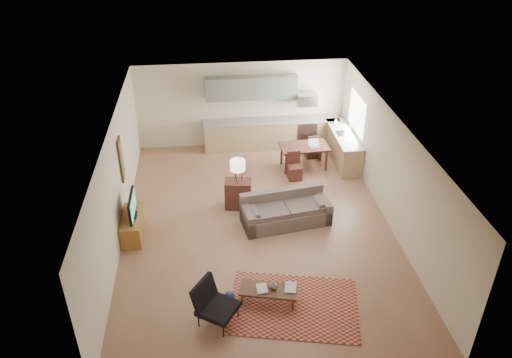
{
  "coord_description": "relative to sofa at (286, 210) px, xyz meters",
  "views": [
    {
      "loc": [
        -1.11,
        -9.96,
        7.35
      ],
      "look_at": [
        0.0,
        0.3,
        1.15
      ],
      "focal_mm": 35.0,
      "sensor_mm": 36.0,
      "label": 1
    }
  ],
  "objects": [
    {
      "name": "soap_bottle",
      "position": [
        2.12,
        3.67,
        0.63
      ],
      "size": [
        0.11,
        0.11,
        0.19
      ],
      "primitive_type": "imported",
      "rotation": [
        0.0,
        0.0,
        -0.15
      ],
      "color": "beige",
      "rests_on": "kitchen_counter_right"
    },
    {
      "name": "tv",
      "position": [
        -3.66,
        -0.1,
        0.45
      ],
      "size": [
        0.09,
        0.93,
        0.56
      ],
      "primitive_type": null,
      "color": "black",
      "rests_on": "tv_credenza"
    },
    {
      "name": "upper_cabinets",
      "position": [
        -0.41,
        4.31,
        1.56
      ],
      "size": [
        2.8,
        0.34,
        0.7
      ],
      "primitive_type": "cube",
      "color": "slate",
      "rests_on": "room"
    },
    {
      "name": "rug",
      "position": [
        -0.29,
        -2.83,
        -0.38
      ],
      "size": [
        2.88,
        2.27,
        0.02
      ],
      "primitive_type": "cube",
      "rotation": [
        0.0,
        0.0,
        -0.21
      ],
      "color": "maroon",
      "rests_on": "floor"
    },
    {
      "name": "book_b",
      "position": [
        -0.45,
        -2.64,
        -0.03
      ],
      "size": [
        0.39,
        0.43,
        0.02
      ],
      "primitive_type": "imported",
      "rotation": [
        0.0,
        0.0,
        -0.26
      ],
      "color": "navy",
      "rests_on": "coffee_table"
    },
    {
      "name": "window_right",
      "position": [
        2.52,
        2.98,
        1.16
      ],
      "size": [
        0.02,
        1.4,
        1.05
      ],
      "primitive_type": "cube",
      "color": "white",
      "rests_on": "room"
    },
    {
      "name": "table_lamp",
      "position": [
        -1.11,
        0.85,
        0.69
      ],
      "size": [
        0.4,
        0.4,
        0.62
      ],
      "primitive_type": null,
      "rotation": [
        0.0,
        0.0,
        -0.07
      ],
      "color": "beige",
      "rests_on": "console_table"
    },
    {
      "name": "armchair",
      "position": [
        -1.8,
        -3.08,
        0.05
      ],
      "size": [
        1.07,
        1.07,
        0.88
      ],
      "primitive_type": null,
      "rotation": [
        0.0,
        0.0,
        0.98
      ],
      "color": "black",
      "rests_on": "floor"
    },
    {
      "name": "kitchen_counter_right",
      "position": [
        2.22,
        2.98,
        0.07
      ],
      "size": [
        0.64,
        2.26,
        0.92
      ],
      "primitive_type": null,
      "color": "tan",
      "rests_on": "ground"
    },
    {
      "name": "dining_table",
      "position": [
        0.97,
        2.73,
        -0.04
      ],
      "size": [
        1.44,
        0.89,
        0.71
      ],
      "primitive_type": null,
      "rotation": [
        0.0,
        0.0,
        0.06
      ],
      "color": "#3D1E18",
      "rests_on": "floor"
    },
    {
      "name": "coffee_table",
      "position": [
        -0.78,
        -2.66,
        -0.22
      ],
      "size": [
        1.24,
        0.72,
        0.35
      ],
      "primitive_type": null,
      "rotation": [
        0.0,
        0.0,
        -0.24
      ],
      "color": "#432818",
      "rests_on": "floor"
    },
    {
      "name": "dining_chair_far",
      "position": [
        1.35,
        3.36,
        -0.0
      ],
      "size": [
        0.39,
        0.41,
        0.78
      ],
      "primitive_type": null,
      "rotation": [
        0.0,
        0.0,
        3.19
      ],
      "color": "#3D1E18",
      "rests_on": "floor"
    },
    {
      "name": "laptop",
      "position": [
        1.25,
        2.63,
        0.43
      ],
      "size": [
        0.32,
        0.25,
        0.22
      ],
      "primitive_type": null,
      "rotation": [
        0.0,
        0.0,
        0.09
      ],
      "color": "#A5A8AD",
      "rests_on": "dining_table"
    },
    {
      "name": "sofa",
      "position": [
        0.0,
        0.0,
        0.0
      ],
      "size": [
        2.37,
        1.33,
        0.78
      ],
      "primitive_type": null,
      "rotation": [
        0.0,
        0.0,
        0.16
      ],
      "color": "#61524B",
      "rests_on": "floor"
    },
    {
      "name": "kitchen_counter_back",
      "position": [
        0.19,
        4.16,
        0.07
      ],
      "size": [
        4.26,
        0.64,
        0.92
      ],
      "primitive_type": null,
      "color": "tan",
      "rests_on": "ground"
    },
    {
      "name": "triptych",
      "position": [
        -0.81,
        4.45,
        1.36
      ],
      "size": [
        1.7,
        0.04,
        0.5
      ],
      "primitive_type": null,
      "color": "beige",
      "rests_on": "room"
    },
    {
      "name": "vase",
      "position": [
        -0.68,
        -2.63,
        0.04
      ],
      "size": [
        0.24,
        0.24,
        0.18
      ],
      "primitive_type": "imported",
      "rotation": [
        0.0,
        0.0,
        -0.22
      ],
      "color": "black",
      "rests_on": "coffee_table"
    },
    {
      "name": "console_table",
      "position": [
        -1.11,
        0.85,
        -0.0
      ],
      "size": [
        0.72,
        0.53,
        0.77
      ],
      "primitive_type": null,
      "rotation": [
        0.0,
        0.0,
        -0.15
      ],
      "color": "#3D1E18",
      "rests_on": "floor"
    },
    {
      "name": "dining_chair_near",
      "position": [
        0.59,
        2.1,
        0.01
      ],
      "size": [
        0.4,
        0.42,
        0.8
      ],
      "primitive_type": null,
      "rotation": [
        0.0,
        0.0,
        0.04
      ],
      "color": "#3D1E18",
      "rests_on": "floor"
    },
    {
      "name": "kitchen_microwave",
      "position": [
        1.29,
        4.18,
        1.16
      ],
      "size": [
        0.62,
        0.4,
        0.35
      ],
      "primitive_type": "cube",
      "color": "#A5A8AD",
      "rests_on": "room"
    },
    {
      "name": "tv_credenza",
      "position": [
        -3.71,
        -0.1,
        -0.11
      ],
      "size": [
        0.47,
        1.21,
        0.56
      ],
      "primitive_type": null,
      "color": "brown",
      "rests_on": "floor"
    },
    {
      "name": "book_a",
      "position": [
        -1.02,
        -2.65,
        -0.03
      ],
      "size": [
        0.23,
        0.3,
        0.03
      ],
      "primitive_type": "imported",
      "rotation": [
        0.0,
        0.0,
        0.03
      ],
      "color": "maroon",
      "rests_on": "coffee_table"
    },
    {
      "name": "kitchen_range",
      "position": [
        1.29,
        4.16,
        0.06
      ],
      "size": [
        0.62,
        0.62,
        0.9
      ],
      "primitive_type": "cube",
      "color": "#A5A8AD",
      "rests_on": "ground"
    },
    {
      "name": "room",
      "position": [
        -0.71,
        -0.02,
        0.96
      ],
      "size": [
        9.0,
        9.0,
        9.0
      ],
      "color": "#8E6248",
      "rests_on": "ground"
    },
    {
      "name": "wall_art_left",
      "position": [
        -3.92,
        0.88,
        1.16
      ],
      "size": [
        0.06,
        0.42,
        1.1
      ],
      "primitive_type": null,
      "color": "olive",
      "rests_on": "room"
    }
  ]
}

